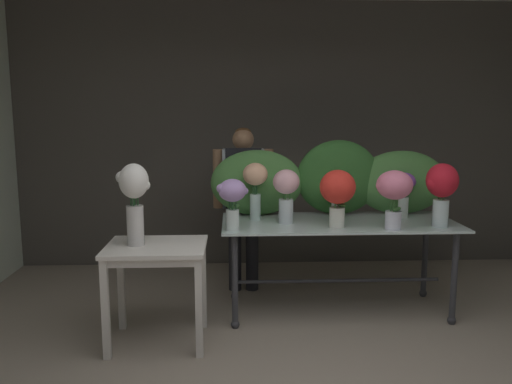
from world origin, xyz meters
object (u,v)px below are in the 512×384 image
(vase_lilac_ranunculus, at_px, (232,197))
(vase_scarlet_lilies, at_px, (338,191))
(side_table_white, at_px, (157,259))
(vase_ivory_stock, at_px, (338,189))
(vase_rosy_hydrangea, at_px, (394,190))
(florist, at_px, (243,192))
(vase_peach_carnations, at_px, (255,183))
(display_table_glass, at_px, (338,235))
(vase_violet_dahlias, at_px, (404,189))
(vase_crimson_peonies, at_px, (442,187))
(vase_blush_freesia, at_px, (286,191))
(vase_white_roses_tall, at_px, (134,197))

(vase_lilac_ranunculus, bearing_deg, vase_scarlet_lilies, 5.42)
(side_table_white, relative_size, vase_ivory_stock, 1.92)
(vase_rosy_hydrangea, xyz_separation_m, vase_ivory_stock, (-0.36, 0.41, -0.04))
(vase_lilac_ranunculus, distance_m, vase_scarlet_lilies, 0.84)
(florist, relative_size, vase_peach_carnations, 3.19)
(display_table_glass, height_order, vase_scarlet_lilies, vase_scarlet_lilies)
(vase_lilac_ranunculus, relative_size, vase_peach_carnations, 0.83)
(side_table_white, relative_size, vase_violet_dahlias, 1.89)
(vase_crimson_peonies, height_order, vase_ivory_stock, vase_crimson_peonies)
(vase_crimson_peonies, distance_m, vase_ivory_stock, 0.84)
(vase_scarlet_lilies, xyz_separation_m, vase_peach_carnations, (-0.64, 0.30, 0.03))
(display_table_glass, bearing_deg, vase_crimson_peonies, -17.84)
(side_table_white, height_order, vase_crimson_peonies, vase_crimson_peonies)
(vase_ivory_stock, xyz_separation_m, vase_blush_freesia, (-0.46, -0.16, 0.01))
(florist, bearing_deg, vase_white_roses_tall, -125.71)
(display_table_glass, xyz_separation_m, vase_violet_dahlias, (0.59, 0.12, 0.38))
(florist, height_order, vase_violet_dahlias, florist)
(vase_peach_carnations, height_order, vase_violet_dahlias, vase_peach_carnations)
(florist, distance_m, vase_lilac_ranunculus, 0.89)
(display_table_glass, relative_size, vase_scarlet_lilies, 4.25)
(florist, distance_m, vase_peach_carnations, 0.53)
(florist, xyz_separation_m, vase_rosy_hydrangea, (1.15, -0.89, 0.15))
(display_table_glass, bearing_deg, florist, 143.77)
(vase_rosy_hydrangea, height_order, vase_ivory_stock, vase_rosy_hydrangea)
(vase_ivory_stock, distance_m, vase_white_roses_tall, 1.72)
(vase_ivory_stock, bearing_deg, florist, 148.55)
(vase_blush_freesia, bearing_deg, vase_crimson_peonies, -8.60)
(vase_peach_carnations, relative_size, vase_blush_freesia, 1.09)
(display_table_glass, height_order, vase_violet_dahlias, vase_violet_dahlias)
(display_table_glass, relative_size, vase_crimson_peonies, 3.83)
(vase_scarlet_lilies, height_order, vase_ivory_stock, vase_scarlet_lilies)
(vase_lilac_ranunculus, bearing_deg, vase_rosy_hydrangea, -0.55)
(side_table_white, xyz_separation_m, vase_violet_dahlias, (2.04, 0.66, 0.40))
(vase_crimson_peonies, height_order, vase_scarlet_lilies, vase_crimson_peonies)
(florist, xyz_separation_m, vase_lilac_ranunculus, (-0.10, -0.88, 0.10))
(side_table_white, height_order, vase_ivory_stock, vase_ivory_stock)
(vase_lilac_ranunculus, height_order, vase_peach_carnations, vase_peach_carnations)
(display_table_glass, xyz_separation_m, vase_rosy_hydrangea, (0.36, -0.31, 0.43))
(vase_rosy_hydrangea, height_order, vase_violet_dahlias, vase_rosy_hydrangea)
(vase_blush_freesia, bearing_deg, vase_ivory_stock, 18.86)
(vase_crimson_peonies, xyz_separation_m, vase_white_roses_tall, (-2.36, -0.30, -0.01))
(florist, bearing_deg, display_table_glass, -36.23)
(florist, distance_m, vase_violet_dahlias, 1.45)
(vase_scarlet_lilies, relative_size, vase_violet_dahlias, 1.16)
(vase_scarlet_lilies, bearing_deg, vase_white_roses_tall, -168.21)
(vase_violet_dahlias, bearing_deg, side_table_white, -161.96)
(vase_lilac_ranunculus, height_order, vase_rosy_hydrangea, vase_rosy_hydrangea)
(vase_blush_freesia, bearing_deg, vase_lilac_ranunculus, -151.47)
(vase_peach_carnations, relative_size, vase_white_roses_tall, 0.82)
(vase_crimson_peonies, relative_size, vase_blush_freesia, 1.14)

